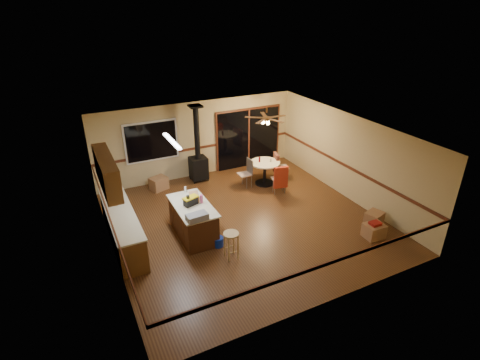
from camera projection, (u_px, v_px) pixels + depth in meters
floor at (245, 221)px, 10.44m from camera, size 7.00×7.00×0.00m
ceiling at (245, 132)px, 9.30m from camera, size 7.00×7.00×0.00m
wall_back at (198, 139)px, 12.69m from camera, size 7.00×0.00×7.00m
wall_front at (329, 251)px, 7.05m from camera, size 7.00×0.00×7.00m
wall_left at (108, 209)px, 8.47m from camera, size 0.00×7.00×7.00m
wall_right at (348, 157)px, 11.27m from camera, size 0.00×7.00×7.00m
chair_rail at (245, 189)px, 10.00m from camera, size 7.00×7.00×0.08m
window at (151, 141)px, 11.93m from camera, size 1.72×0.10×1.32m
sliding_door at (248, 138)px, 13.52m from camera, size 2.52×0.10×2.10m
lower_cabinets at (122, 227)px, 9.37m from camera, size 0.60×3.00×0.86m
countertop at (120, 212)px, 9.18m from camera, size 0.64×3.04×0.04m
upper_cabinets at (107, 172)px, 8.84m from camera, size 0.35×2.00×0.80m
kitchen_island at (193, 220)px, 9.64m from camera, size 0.88×1.68×0.90m
wood_stove at (198, 160)px, 12.50m from camera, size 0.55×0.50×2.52m
ceiling_fan at (266, 120)px, 11.61m from camera, size 0.24×0.24×0.55m
fluorescent_strip at (172, 141)px, 8.84m from camera, size 0.10×1.20×0.04m
toolbox_grey at (197, 217)px, 8.78m from camera, size 0.52×0.32×0.16m
toolbox_black at (191, 201)px, 9.42m from camera, size 0.38×0.28×0.19m
toolbox_yellow_lid at (190, 198)px, 9.37m from camera, size 0.44×0.32×0.03m
box_on_island at (194, 197)px, 9.60m from camera, size 0.30×0.36×0.21m
bottle_dark at (188, 201)px, 9.34m from camera, size 0.11×0.11×0.29m
bottle_pink at (201, 199)px, 9.50m from camera, size 0.09×0.09×0.22m
bottle_white at (185, 190)px, 10.02m from camera, size 0.08×0.08×0.17m
bar_stool at (231, 245)px, 8.84m from camera, size 0.45×0.45×0.68m
blue_bucket at (218, 242)px, 9.36m from camera, size 0.32×0.32×0.23m
dining_table at (265, 169)px, 12.34m from camera, size 0.99×0.99×0.78m
glass_red at (260, 160)px, 12.22m from camera, size 0.07×0.07×0.17m
glass_cream at (271, 160)px, 12.24m from camera, size 0.07×0.07×0.13m
chair_left at (247, 170)px, 12.16m from camera, size 0.41×0.40×0.51m
chair_near at (281, 177)px, 11.63m from camera, size 0.50×0.54×0.70m
chair_right at (277, 163)px, 12.60m from camera, size 0.56×0.53×0.70m
box_under_window at (159, 183)px, 12.11m from camera, size 0.63×0.57×0.41m
box_corner_a at (374, 231)px, 9.67m from camera, size 0.51×0.44×0.38m
box_corner_b at (374, 218)px, 10.22m from camera, size 0.55×0.50×0.37m
box_small_red at (375, 223)px, 9.57m from camera, size 0.28×0.24×0.07m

